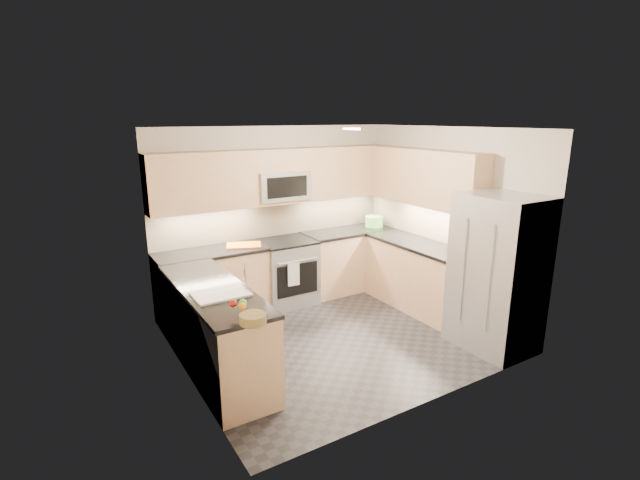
{
  "coord_description": "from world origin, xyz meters",
  "views": [
    {
      "loc": [
        -2.87,
        -4.36,
        2.62
      ],
      "look_at": [
        0.0,
        0.35,
        1.15
      ],
      "focal_mm": 26.0,
      "sensor_mm": 36.0,
      "label": 1
    }
  ],
  "objects_px": {
    "gas_range": "(287,272)",
    "microwave": "(281,185)",
    "cutting_board": "(244,245)",
    "utensil_bowl": "(374,221)",
    "fruit_basket": "(253,319)",
    "refrigerator": "(497,273)"
  },
  "relations": [
    {
      "from": "gas_range",
      "to": "microwave",
      "type": "height_order",
      "value": "microwave"
    },
    {
      "from": "cutting_board",
      "to": "utensil_bowl",
      "type": "bearing_deg",
      "value": -0.55
    },
    {
      "from": "gas_range",
      "to": "cutting_board",
      "type": "height_order",
      "value": "cutting_board"
    },
    {
      "from": "microwave",
      "to": "fruit_basket",
      "type": "distance_m",
      "value": 2.92
    },
    {
      "from": "refrigerator",
      "to": "utensil_bowl",
      "type": "height_order",
      "value": "refrigerator"
    },
    {
      "from": "refrigerator",
      "to": "cutting_board",
      "type": "distance_m",
      "value": 3.22
    },
    {
      "from": "gas_range",
      "to": "fruit_basket",
      "type": "distance_m",
      "value": 2.77
    },
    {
      "from": "microwave",
      "to": "fruit_basket",
      "type": "bearing_deg",
      "value": -121.71
    },
    {
      "from": "utensil_bowl",
      "to": "refrigerator",
      "type": "bearing_deg",
      "value": -92.92
    },
    {
      "from": "gas_range",
      "to": "utensil_bowl",
      "type": "relative_size",
      "value": 3.22
    },
    {
      "from": "gas_range",
      "to": "refrigerator",
      "type": "height_order",
      "value": "refrigerator"
    },
    {
      "from": "gas_range",
      "to": "refrigerator",
      "type": "bearing_deg",
      "value": -59.12
    },
    {
      "from": "gas_range",
      "to": "fruit_basket",
      "type": "bearing_deg",
      "value": -123.09
    },
    {
      "from": "microwave",
      "to": "cutting_board",
      "type": "bearing_deg",
      "value": -171.7
    },
    {
      "from": "microwave",
      "to": "refrigerator",
      "type": "bearing_deg",
      "value": -60.38
    },
    {
      "from": "microwave",
      "to": "utensil_bowl",
      "type": "distance_m",
      "value": 1.72
    },
    {
      "from": "microwave",
      "to": "fruit_basket",
      "type": "height_order",
      "value": "microwave"
    },
    {
      "from": "refrigerator",
      "to": "gas_range",
      "type": "bearing_deg",
      "value": 120.88
    },
    {
      "from": "microwave",
      "to": "refrigerator",
      "type": "height_order",
      "value": "microwave"
    },
    {
      "from": "fruit_basket",
      "to": "cutting_board",
      "type": "bearing_deg",
      "value": 69.51
    },
    {
      "from": "utensil_bowl",
      "to": "fruit_basket",
      "type": "bearing_deg",
      "value": -143.15
    },
    {
      "from": "gas_range",
      "to": "microwave",
      "type": "relative_size",
      "value": 1.2
    }
  ]
}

